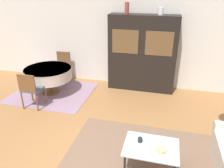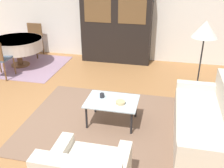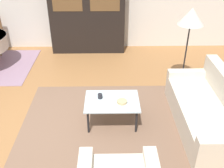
% 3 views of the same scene
% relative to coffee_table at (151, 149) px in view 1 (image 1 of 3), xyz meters
% --- Properties ---
extents(ground_plane, '(14.00, 14.00, 0.00)m').
position_rel_coffee_table_xyz_m(ground_plane, '(-1.14, -0.29, -0.39)').
color(ground_plane, '#9E6B3D').
extents(wall_back, '(10.00, 0.06, 2.70)m').
position_rel_coffee_table_xyz_m(wall_back, '(-1.14, 3.34, 0.96)').
color(wall_back, silver).
rests_on(wall_back, ground_plane).
extents(area_rug, '(2.72, 2.39, 0.01)m').
position_rel_coffee_table_xyz_m(area_rug, '(-0.14, -0.04, -0.39)').
color(area_rug, brown).
rests_on(area_rug, ground_plane).
extents(dining_rug, '(2.15, 1.86, 0.01)m').
position_rel_coffee_table_xyz_m(dining_rug, '(-2.94, 2.13, -0.39)').
color(dining_rug, gray).
rests_on(dining_rug, ground_plane).
extents(coffee_table, '(0.88, 0.64, 0.43)m').
position_rel_coffee_table_xyz_m(coffee_table, '(0.00, 0.00, 0.00)').
color(coffee_table, black).
rests_on(coffee_table, area_rug).
extents(display_cabinet, '(1.86, 0.47, 2.11)m').
position_rel_coffee_table_xyz_m(display_cabinet, '(-0.57, 3.06, 0.66)').
color(display_cabinet, black).
rests_on(display_cabinet, ground_plane).
extents(dining_table, '(1.29, 1.29, 0.73)m').
position_rel_coffee_table_xyz_m(dining_table, '(-3.01, 2.13, 0.19)').
color(dining_table, brown).
rests_on(dining_table, dining_rug).
extents(dining_chair_near, '(0.44, 0.44, 0.92)m').
position_rel_coffee_table_xyz_m(dining_chair_near, '(-3.01, 1.27, 0.15)').
color(dining_chair_near, brown).
rests_on(dining_chair_near, dining_rug).
extents(dining_chair_far, '(0.44, 0.44, 0.92)m').
position_rel_coffee_table_xyz_m(dining_chair_far, '(-3.01, 2.99, 0.15)').
color(dining_chair_far, brown).
rests_on(dining_chair_far, dining_rug).
extents(cup, '(0.08, 0.08, 0.08)m').
position_rel_coffee_table_xyz_m(cup, '(-0.19, 0.08, 0.08)').
color(cup, '#232328').
rests_on(cup, coffee_table).
extents(bowl, '(0.16, 0.16, 0.04)m').
position_rel_coffee_table_xyz_m(bowl, '(0.16, -0.06, 0.07)').
color(bowl, tan).
rests_on(bowl, coffee_table).
extents(vase_tall, '(0.12, 0.12, 0.29)m').
position_rel_coffee_table_xyz_m(vase_tall, '(-1.03, 3.06, 1.87)').
color(vase_tall, '#9E4238').
rests_on(vase_tall, display_cabinet).
extents(vase_short, '(0.14, 0.14, 0.19)m').
position_rel_coffee_table_xyz_m(vase_short, '(-0.16, 3.06, 1.81)').
color(vase_short, white).
rests_on(vase_short, display_cabinet).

